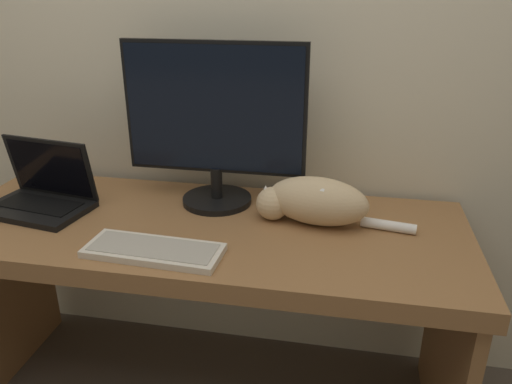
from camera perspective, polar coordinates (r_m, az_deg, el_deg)
wall_back at (r=1.81m, az=-3.39°, el=18.93°), size 6.40×0.06×2.60m
desk at (r=1.66m, az=-6.03°, el=-7.85°), size 1.67×0.65×0.71m
monitor at (r=1.65m, az=-4.74°, el=7.85°), size 0.60×0.24×0.54m
laptop at (r=1.82m, az=-23.32°, el=-0.36°), size 0.37×0.27×0.23m
external_keyboard at (r=1.44m, az=-11.61°, el=-6.54°), size 0.40×0.17×0.02m
cat at (r=1.57m, az=6.56°, el=-0.97°), size 0.50×0.20×0.15m
small_toy at (r=1.67m, az=9.07°, el=-1.40°), size 0.06×0.06×0.06m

